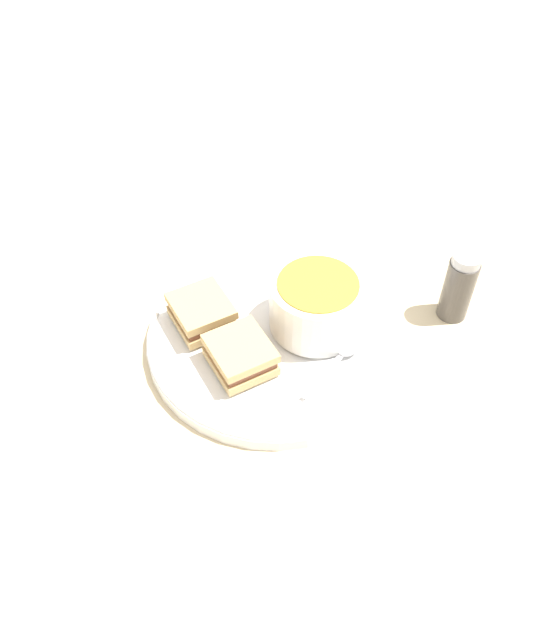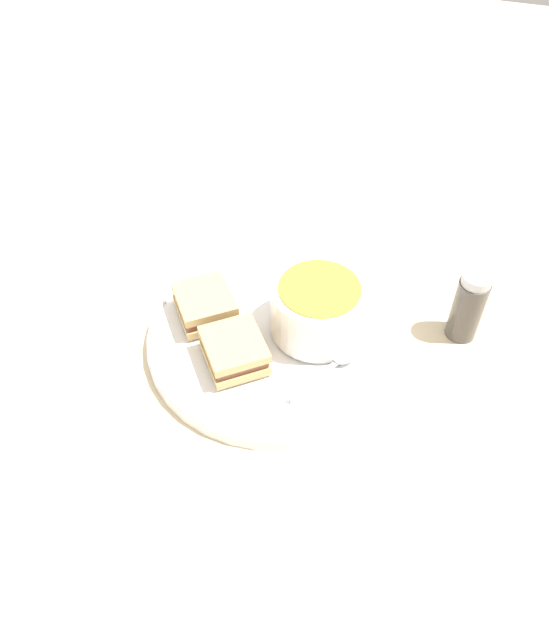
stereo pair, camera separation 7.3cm
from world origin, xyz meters
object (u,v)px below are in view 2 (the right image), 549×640
object	(u,v)px
soup_bowl	(318,308)
sandwich_half_far	(234,350)
sandwich_half_near	(204,306)
salt_shaker	(468,306)
spoon	(341,358)

from	to	relation	value
soup_bowl	sandwich_half_far	world-z (taller)	soup_bowl
sandwich_half_near	salt_shaker	size ratio (longest dim) A/B	0.99
soup_bowl	spoon	distance (m)	0.06
soup_bowl	sandwich_half_near	xyz separation A→B (m)	(-0.02, 0.14, -0.02)
soup_bowl	spoon	xyz separation A→B (m)	(-0.04, -0.04, -0.03)
soup_bowl	spoon	world-z (taller)	soup_bowl
soup_bowl	sandwich_half_near	size ratio (longest dim) A/B	1.17
spoon	sandwich_half_near	world-z (taller)	sandwich_half_near
sandwich_half_far	salt_shaker	bearing A→B (deg)	-59.96
sandwich_half_far	sandwich_half_near	bearing A→B (deg)	47.02
spoon	sandwich_half_near	xyz separation A→B (m)	(0.02, 0.17, 0.01)
soup_bowl	sandwich_half_far	size ratio (longest dim) A/B	1.17
sandwich_half_near	spoon	bearing A→B (deg)	-96.06
spoon	sandwich_half_far	bearing A→B (deg)	136.00
spoon	salt_shaker	distance (m)	0.17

